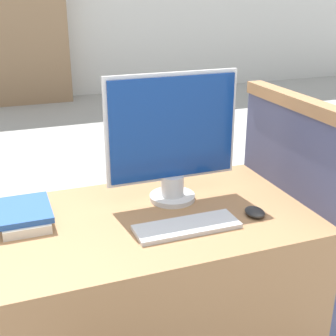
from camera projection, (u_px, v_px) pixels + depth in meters
desk at (148, 298)px, 1.86m from camera, size 1.22×0.72×0.72m
carrel_divider at (288, 225)px, 1.99m from camera, size 0.07×0.71×1.12m
monitor at (172, 137)px, 1.78m from camera, size 0.53×0.18×0.51m
keyboard at (187, 227)px, 1.65m from camera, size 0.37×0.13×0.02m
mouse at (255, 212)px, 1.74m from camera, size 0.07×0.09×0.03m
book_stack at (24, 214)px, 1.69m from camera, size 0.19×0.26×0.06m
bookshelf_far at (23, 29)px, 6.24m from camera, size 1.13×0.32×2.00m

